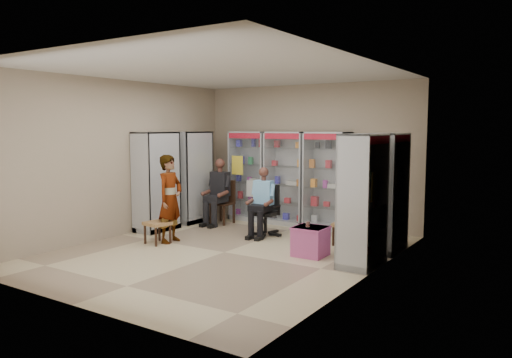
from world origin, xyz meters
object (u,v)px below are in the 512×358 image
Objects in this scene: wooden_chair at (222,202)px; woven_stool_a at (345,234)px; cabinet_back_right at (327,181)px; woven_stool_b at (158,233)px; cabinet_left_far at (192,177)px; standing_man at (170,199)px; cabinet_back_left at (250,176)px; cabinet_back_mid at (287,178)px; pink_trunk at (311,241)px; office_chair at (265,210)px; cabinet_left_near at (156,182)px; cabinet_right_near at (363,200)px; seated_shopkeeper at (264,204)px; cabinet_right_far at (387,192)px.

wooden_chair is 2.37× the size of woven_stool_a.
cabinet_back_right reaches higher than wooden_chair.
cabinet_back_right reaches higher than woven_stool_b.
cabinet_left_far is 1.25× the size of standing_man.
wooden_chair is at bearing -108.90° from cabinet_back_left.
cabinet_back_mid is 2.82m from pink_trunk.
cabinet_back_right is 2.04× the size of office_chair.
cabinet_back_mid is 2.04× the size of office_chair.
woven_stool_b is at bearing 44.74° from cabinet_left_near.
seated_shopkeeper is at bearing 68.12° from cabinet_right_near.
office_chair is at bearing 52.20° from woven_stool_b.
woven_stool_b is at bearing -124.68° from cabinet_back_right.
pink_trunk is 1.26× the size of woven_stool_a.
cabinet_left_near is at bearing 101.41° from cabinet_right_far.
cabinet_right_near is (2.58, -2.23, 0.00)m from cabinet_back_mid.
cabinet_back_right is 2.76m from cabinet_right_near.
wooden_chair reaches higher than pink_trunk.
cabinet_left_far is at bearing -163.61° from wooden_chair.
standing_man is (-0.92, -2.66, -0.20)m from cabinet_back_mid.
pink_trunk is at bearing 84.21° from cabinet_right_near.
cabinet_back_left is 0.94m from wooden_chair.
cabinet_left_near is 2.13× the size of wooden_chair.
woven_stool_b is (0.84, -1.95, -0.80)m from cabinet_left_far.
cabinet_back_mid is 1.50m from wooden_chair.
cabinet_back_left is at bearing 158.03° from woven_stool_a.
cabinet_left_near reaches higher than office_chair.
standing_man is (0.96, -1.73, -0.20)m from cabinet_left_far.
cabinet_right_near is at bearing -53.84° from cabinet_back_right.
cabinet_back_mid is 2.77m from cabinet_left_near.
cabinet_left_far and cabinet_left_near have the same top height.
cabinet_back_left reaches higher than office_chair.
cabinet_left_far is at bearing -135.00° from cabinet_back_left.
cabinet_left_far is at bearing 73.75° from cabinet_right_near.
office_chair is 1.71m from pink_trunk.
cabinet_left_near is at bearing -163.54° from office_chair.
cabinet_back_mid reaches higher than standing_man.
cabinet_right_near is 1.00× the size of cabinet_left_near.
cabinet_back_left is 5.05× the size of woven_stool_a.
cabinet_right_near is 1.19m from pink_trunk.
office_chair is at bearing 67.08° from cabinet_right_near.
cabinet_right_near is at bearing -180.00° from cabinet_right_far.
wooden_chair is (-3.78, 1.50, -0.53)m from cabinet_right_near.
cabinet_back_right and cabinet_left_far have the same top height.
cabinet_back_mid is 1.25× the size of standing_man.
standing_man reaches higher than seated_shopkeeper.
wooden_chair is (-0.25, -0.73, -0.53)m from cabinet_back_left.
cabinet_back_left is 1.32m from cabinet_left_far.
cabinet_right_near is (3.53, -2.23, 0.00)m from cabinet_back_left.
cabinet_left_far is 2.27m from woven_stool_b.
cabinet_left_near is at bearing 178.26° from pink_trunk.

